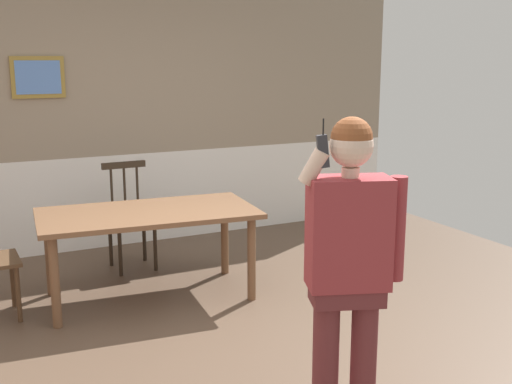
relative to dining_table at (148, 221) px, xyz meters
name	(u,v)px	position (x,y,z in m)	size (l,w,h in m)	color
ground_plane	(236,346)	(0.26, -1.16, -0.66)	(7.18, 7.18, 0.00)	brown
room_back_partition	(122,121)	(0.25, 1.67, 0.66)	(6.53, 0.17, 2.74)	gray
dining_table	(148,221)	(0.00, 0.00, 0.00)	(1.82, 1.07, 0.74)	brown
chair_near_window	(130,218)	(0.08, 0.84, -0.18)	(0.43, 0.43, 1.00)	#2D2319
person_figure	(349,256)	(0.37, -2.32, 0.32)	(0.55, 0.35, 1.69)	brown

